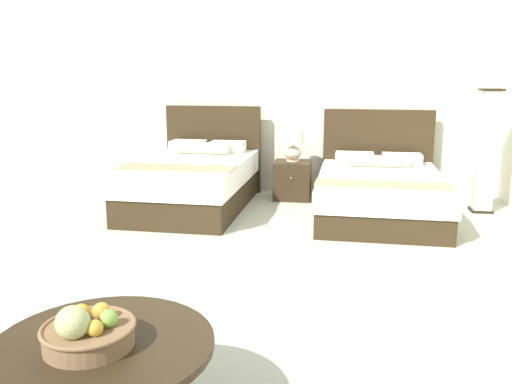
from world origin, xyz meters
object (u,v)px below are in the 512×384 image
bed_near_corner (379,191)px  table_lamp (293,143)px  nightstand (292,180)px  floor_lamp_corner (486,152)px  fruit_bowl (87,331)px  coffee_table (104,366)px  bed_near_window (193,181)px

bed_near_corner → table_lamp: bed_near_corner is taller
nightstand → floor_lamp_corner: floor_lamp_corner is taller
fruit_bowl → floor_lamp_corner: size_ratio=0.28×
fruit_bowl → floor_lamp_corner: floor_lamp_corner is taller
fruit_bowl → nightstand: bearing=84.3°
coffee_table → nightstand: bearing=84.8°
bed_near_window → nightstand: 1.33m
bed_near_corner → coffee_table: 4.44m
bed_near_corner → table_lamp: bearing=148.6°
table_lamp → coffee_table: (-0.44, -4.82, -0.37)m
table_lamp → fruit_bowl: bearing=-95.6°
coffee_table → floor_lamp_corner: bearing=58.6°
fruit_bowl → bed_near_window: bearing=99.2°
table_lamp → bed_near_corner: bearing=-31.4°
coffee_table → fruit_bowl: bearing=-131.1°
table_lamp → floor_lamp_corner: 2.31m
bed_near_corner → fruit_bowl: size_ratio=5.56×
bed_near_window → nightstand: size_ratio=4.34×
nightstand → table_lamp: table_lamp is taller
coffee_table → table_lamp: bearing=84.8°
table_lamp → floor_lamp_corner: floor_lamp_corner is taller
fruit_bowl → floor_lamp_corner: 5.30m
nightstand → bed_near_corner: bearing=-30.6°
bed_near_corner → floor_lamp_corner: 1.33m
coffee_table → floor_lamp_corner: size_ratio=0.67×
bed_near_corner → nightstand: bed_near_corner is taller
bed_near_window → coffee_table: (0.72, -4.16, 0.02)m
nightstand → coffee_table: 4.82m
table_lamp → fruit_bowl: (-0.48, -4.87, -0.18)m
coffee_table → floor_lamp_corner: (2.73, 4.47, 0.37)m
coffee_table → bed_near_corner: bearing=70.2°
table_lamp → fruit_bowl: table_lamp is taller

